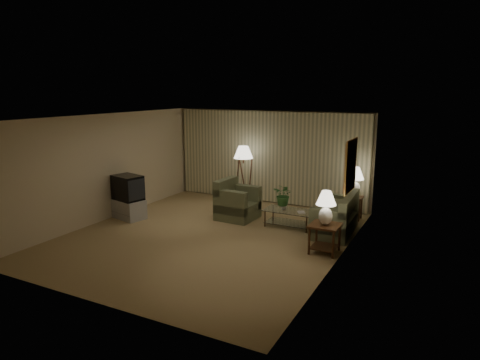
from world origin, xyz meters
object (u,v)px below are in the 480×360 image
Objects in this scene: sofa at (335,217)px; table_lamp_near at (326,205)px; side_table_far at (353,204)px; vase at (284,206)px; floor_lamp at (243,174)px; side_table_near at (325,233)px; table_lamp_far at (355,179)px; crt_tv at (128,188)px; tv_cabinet at (129,209)px; coffee_table at (289,216)px; armchair at (238,203)px; ottoman at (235,207)px.

table_lamp_near is at bearing 3.74° from sofa.
side_table_far reaches higher than vase.
floor_lamp is at bearing 179.79° from side_table_far.
floor_lamp is 2.28m from vase.
table_lamp_far is (0.00, 2.60, 0.63)m from side_table_near.
table_lamp_far reaches higher than sofa.
side_table_far is at bearing -135.00° from table_lamp_far.
table_lamp_near reaches higher than crt_tv.
tv_cabinet is (-5.20, 0.00, -0.17)m from side_table_near.
sofa is 1.42× the size of coffee_table.
armchair is 6.56× the size of vase.
ottoman is at bearing -161.34° from table_lamp_far.
sofa is 1.36m from side_table_near.
armchair is 1.71× the size of side_table_far.
floor_lamp is (-3.18, 2.61, 0.48)m from side_table_near.
coffee_table is at bearing 134.88° from table_lamp_near.
sofa is 2.84× the size of side_table_far.
table_lamp_near is 1.23× the size of ottoman.
sofa is at bearing 28.43° from crt_tv.
armchair reaches higher than ottoman.
coffee_table is at bearing -132.68° from table_lamp_far.
table_lamp_far is (2.67, 1.32, 0.65)m from armchair.
side_table_far is at bearing 40.04° from crt_tv.
sofa is at bearing 5.22° from coffee_table.
armchair reaches higher than coffee_table.
tv_cabinet reaches higher than ottoman.
side_table_near is 3.36m from ottoman.
coffee_table reaches higher than ottoman.
sofa is 2.02× the size of crt_tv.
table_lamp_far is at bearing 44.06° from vase.
side_table_near is 1.00× the size of side_table_far.
side_table_near is 5.22m from crt_tv.
table_lamp_near reaches higher than tv_cabinet.
side_table_near and side_table_far have the same top height.
crt_tv is (-5.20, 0.00, 0.40)m from side_table_near.
side_table_near is 0.71× the size of crt_tv.
side_table_near is at bearing 3.74° from sofa.
table_lamp_near is (2.67, -1.28, 0.61)m from armchair.
side_table_near is at bearing -45.12° from coffee_table.
sofa is 1.10m from coffee_table.
ottoman is (-2.94, 1.61, -0.82)m from table_lamp_near.
side_table_far is at bearing 47.32° from coffee_table.
ottoman is at bearing 166.95° from vase.
floor_lamp reaches higher than coffee_table.
sofa is 1.26m from vase.
vase is (-1.24, -0.10, 0.13)m from sofa.
sofa is 1.51m from table_lamp_near.
coffee_table is at bearing -35.07° from floor_lamp.
table_lamp_near is at bearing 176.42° from side_table_near.
side_table_near is 0.78× the size of table_lamp_far.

